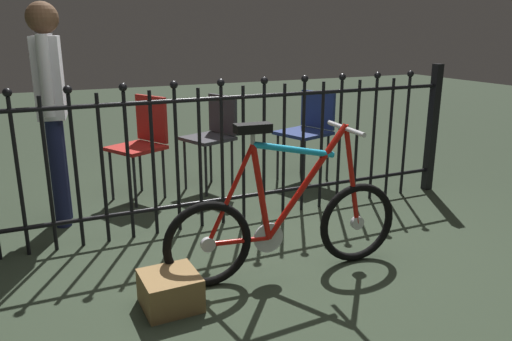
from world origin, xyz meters
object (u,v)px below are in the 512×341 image
at_px(chair_navy, 309,126).
at_px(display_crate, 170,290).
at_px(chair_charcoal, 214,131).
at_px(person_visitor, 51,97).
at_px(bicycle, 286,223).
at_px(chair_red, 143,138).

distance_m(chair_navy, display_crate, 2.56).
bearing_deg(display_crate, chair_charcoal, 63.64).
bearing_deg(person_visitor, display_crate, -74.27).
xyz_separation_m(bicycle, person_visitor, (-1.15, 1.41, 0.63)).
height_order(bicycle, chair_red, bicycle).
xyz_separation_m(chair_charcoal, person_visitor, (-1.33, -0.34, 0.42)).
bearing_deg(bicycle, display_crate, -173.25).
bearing_deg(chair_navy, chair_red, 176.37).
relative_size(chair_charcoal, display_crate, 2.90).
height_order(chair_charcoal, display_crate, chair_charcoal).
bearing_deg(chair_charcoal, bicycle, -95.96).
bearing_deg(person_visitor, bicycle, -50.82).
height_order(bicycle, chair_navy, bicycle).
bearing_deg(bicycle, chair_navy, 56.19).
bearing_deg(display_crate, chair_navy, 43.46).
distance_m(bicycle, person_visitor, 1.92).
distance_m(chair_navy, chair_charcoal, 0.93).
bearing_deg(chair_navy, display_crate, -136.54).
xyz_separation_m(chair_navy, chair_charcoal, (-0.92, 0.10, 0.01)).
height_order(chair_red, display_crate, chair_red).
xyz_separation_m(bicycle, chair_red, (-0.45, 1.75, 0.21)).
relative_size(bicycle, display_crate, 5.06).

